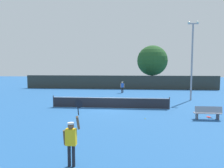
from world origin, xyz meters
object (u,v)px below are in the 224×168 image
object	(u,v)px
player_receiving	(122,86)
tennis_ball	(145,119)
player_serving	(71,138)
large_tree	(152,61)
courtside_bench	(208,113)
light_pole	(192,56)
spare_racket	(209,117)
parked_car_near	(154,82)

from	to	relation	value
player_receiving	tennis_ball	size ratio (longest dim) A/B	23.51
player_serving	player_receiving	distance (m)	21.17
tennis_ball	large_tree	xyz separation A→B (m)	(3.11, 24.48, 4.87)
player_receiving	courtside_bench	size ratio (longest dim) A/B	0.89
player_serving	large_tree	distance (m)	32.28
light_pole	large_tree	bearing A→B (deg)	98.92
player_serving	spare_racket	world-z (taller)	player_serving
player_serving	light_pole	bearing A→B (deg)	60.44
player_serving	spare_racket	size ratio (longest dim) A/B	4.77
player_serving	tennis_ball	size ratio (longest dim) A/B	36.36
player_receiving	tennis_ball	distance (m)	14.38
player_serving	large_tree	size ratio (longest dim) A/B	0.32
light_pole	parked_car_near	size ratio (longest dim) A/B	1.94
tennis_ball	parked_car_near	xyz separation A→B (m)	(3.67, 25.86, 0.74)
player_receiving	parked_car_near	xyz separation A→B (m)	(5.82, 11.67, -0.20)
parked_car_near	player_serving	bearing A→B (deg)	-109.31
player_serving	tennis_ball	xyz separation A→B (m)	(3.17, 6.95, -1.05)
player_receiving	tennis_ball	bearing A→B (deg)	98.63
courtside_bench	player_serving	bearing A→B (deg)	-135.98
spare_racket	tennis_ball	bearing A→B (deg)	-168.44
tennis_ball	parked_car_near	size ratio (longest dim) A/B	0.02
large_tree	parked_car_near	distance (m)	4.39
courtside_bench	light_pole	bearing A→B (deg)	80.98
tennis_ball	light_pole	size ratio (longest dim) A/B	0.01
player_receiving	spare_racket	bearing A→B (deg)	117.18
player_receiving	courtside_bench	world-z (taller)	player_receiving
parked_car_near	courtside_bench	bearing A→B (deg)	-96.13
courtside_bench	light_pole	world-z (taller)	light_pole
player_receiving	spare_racket	distance (m)	14.92
spare_racket	courtside_bench	distance (m)	0.90
player_serving	parked_car_near	size ratio (longest dim) A/B	0.56
player_serving	courtside_bench	distance (m)	10.40
player_serving	tennis_ball	distance (m)	7.71
player_serving	light_pole	world-z (taller)	light_pole
courtside_bench	parked_car_near	distance (m)	25.61
spare_racket	light_pole	world-z (taller)	light_pole
player_serving	courtside_bench	world-z (taller)	player_serving
courtside_bench	large_tree	distance (m)	24.65
large_tree	parked_car_near	world-z (taller)	large_tree
player_receiving	tennis_ball	world-z (taller)	player_receiving
player_serving	courtside_bench	bearing A→B (deg)	44.02
player_serving	tennis_ball	bearing A→B (deg)	65.50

